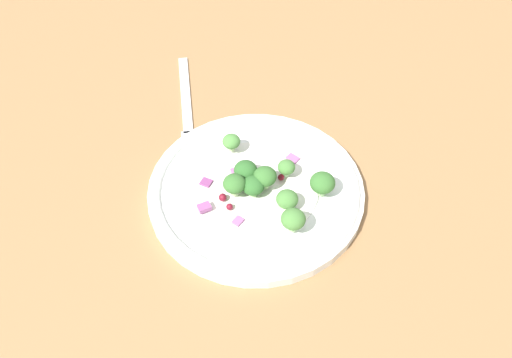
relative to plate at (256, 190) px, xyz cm
name	(u,v)px	position (x,y,z in cm)	size (l,w,h in cm)	color
ground_plane	(245,181)	(1.43, 2.76, -1.86)	(180.00, 180.00, 2.00)	olive
plate	(256,190)	(0.00, 0.00, 0.00)	(23.97, 23.97, 1.70)	white
dressing_pool	(256,187)	(0.00, 0.00, 0.44)	(13.90, 13.90, 0.20)	white
broccoli_floret_0	(286,167)	(3.30, -1.64, 2.02)	(1.95, 1.95, 1.98)	#8EB77A
broccoli_floret_1	(287,200)	(-0.19, -4.38, 1.88)	(2.36, 2.36, 2.39)	#ADD18E
broccoli_floret_2	(231,142)	(2.31, 5.50, 2.25)	(2.06, 2.06, 2.09)	#ADD18E
broccoli_floret_3	(322,183)	(3.75, -6.12, 2.24)	(2.75, 2.75, 2.79)	#8EB77A
broccoli_floret_4	(293,220)	(-2.23, -6.66, 2.44)	(2.55, 2.55, 2.58)	#9EC684
broccoli_floret_5	(246,171)	(0.05, 1.51, 2.10)	(2.57, 2.57, 2.60)	#8EB77A
broccoli_floret_6	(234,184)	(-2.39, 1.03, 2.42)	(2.47, 2.47, 2.50)	#ADD18E
broccoli_floret_7	(265,177)	(0.53, -0.82, 2.34)	(2.56, 2.56, 2.59)	#9EC684
broccoli_floret_8	(253,186)	(-1.04, -0.45, 1.96)	(2.46, 2.46, 2.49)	#9EC684
cranberry_0	(230,207)	(-4.19, 0.22, 0.94)	(0.73, 0.73, 0.73)	maroon
cranberry_1	(223,197)	(-3.75, 1.58, 1.03)	(0.87, 0.87, 0.87)	maroon
cranberry_2	(281,177)	(2.42, -1.60, 1.11)	(0.74, 0.74, 0.74)	maroon
onion_bit_0	(293,159)	(5.88, -0.69, 0.60)	(0.94, 1.40, 0.46)	#A35B93
onion_bit_1	(204,207)	(-6.01, 2.19, 1.05)	(1.00, 1.38, 0.54)	#934C84
onion_bit_2	(238,221)	(-4.93, -1.57, 0.63)	(1.08, 0.91, 0.38)	#A35B93
onion_bit_3	(206,183)	(-3.10, 4.60, 0.66)	(1.18, 1.07, 0.36)	#843D75
onion_bit_4	(236,171)	(0.01, 2.87, 1.03)	(1.06, 1.17, 0.58)	#A35B93
fork	(187,108)	(5.31, 15.77, -0.61)	(14.12, 14.72, 0.50)	silver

